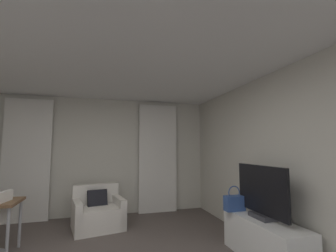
{
  "coord_description": "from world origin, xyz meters",
  "views": [
    {
      "loc": [
        0.1,
        -2.47,
        1.48
      ],
      "look_at": [
        1.19,
        1.37,
        1.86
      ],
      "focal_mm": 24.73,
      "sensor_mm": 36.0,
      "label": 1
    }
  ],
  "objects_px": {
    "tv_flatscreen": "(261,193)",
    "handbag_primary": "(234,203)",
    "armchair": "(98,213)",
    "tv_console": "(265,240)"
  },
  "relations": [
    {
      "from": "armchair",
      "to": "tv_flatscreen",
      "type": "bearing_deg",
      "value": -41.59
    },
    {
      "from": "armchair",
      "to": "tv_console",
      "type": "xyz_separation_m",
      "value": [
        2.14,
        -1.93,
        0.0
      ]
    },
    {
      "from": "armchair",
      "to": "handbag_primary",
      "type": "height_order",
      "value": "handbag_primary"
    },
    {
      "from": "tv_flatscreen",
      "to": "handbag_primary",
      "type": "bearing_deg",
      "value": 108.58
    },
    {
      "from": "tv_flatscreen",
      "to": "armchair",
      "type": "bearing_deg",
      "value": 138.41
    },
    {
      "from": "tv_console",
      "to": "tv_flatscreen",
      "type": "xyz_separation_m",
      "value": [
        0.0,
        0.03,
        0.6
      ]
    },
    {
      "from": "armchair",
      "to": "tv_console",
      "type": "bearing_deg",
      "value": -42.04
    },
    {
      "from": "armchair",
      "to": "handbag_primary",
      "type": "xyz_separation_m",
      "value": [
        1.99,
        -1.46,
        0.39
      ]
    },
    {
      "from": "tv_console",
      "to": "tv_flatscreen",
      "type": "distance_m",
      "value": 0.6
    },
    {
      "from": "tv_console",
      "to": "armchair",
      "type": "bearing_deg",
      "value": 137.96
    }
  ]
}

